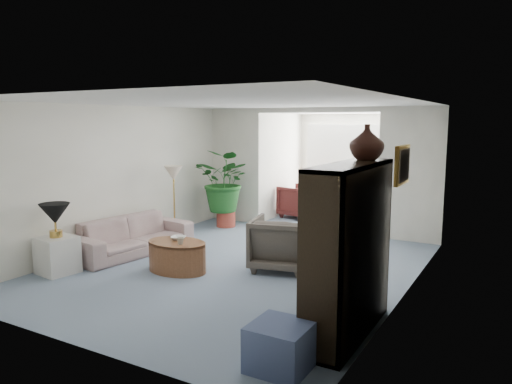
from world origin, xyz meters
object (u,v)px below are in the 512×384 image
Objects in this scene: entertainment_cabinet at (349,250)px; sunroom_chair_maroon at (300,201)px; sunroom_chair_blue at (363,208)px; sofa at (133,236)px; sunroom_table at (342,203)px; coffee_cup at (180,241)px; end_table at (57,255)px; coffee_bowl at (178,238)px; coffee_table at (177,256)px; wingback_chair at (281,243)px; framed_picture at (403,165)px; cabinet_urn at (367,142)px; ottoman at (281,346)px; floor_lamp at (173,173)px; table_lamp at (55,214)px; side_table_dark at (332,251)px; plant_pot at (226,219)px.

entertainment_cabinet is 6.27m from sunroom_chair_maroon.
sunroom_chair_maroon reaches higher than sunroom_chair_blue.
sofa is 3.65× the size of sunroom_table.
end_table is at bearing -152.16° from coffee_cup.
coffee_bowl is 0.29× the size of sunroom_chair_blue.
end_table is at bearing 163.28° from sunroom_chair_blue.
wingback_chair reaches higher than coffee_table.
framed_picture is 5.05m from end_table.
coffee_bowl is 0.28m from coffee_cup.
cabinet_urn is (4.40, 0.65, 1.73)m from end_table.
coffee_cup is at bearing 27.84° from end_table.
coffee_cup is at bearing 175.66° from sunroom_chair_blue.
entertainment_cabinet reaches higher than sunroom_chair_maroon.
coffee_bowl reaches higher than ottoman.
sunroom_chair_blue is at bearing 72.40° from coffee_bowl.
wingback_chair is (1.36, 0.76, -0.08)m from coffee_bowl.
entertainment_cabinet reaches higher than floor_lamp.
table_lamp reaches higher than wingback_chair.
coffee_cup is 3.16m from cabinet_urn.
coffee_bowl is (1.33, -1.55, -0.77)m from floor_lamp.
sunroom_chair_maroon is (-1.41, 3.79, -0.02)m from wingback_chair.
coffee_cup is at bearing 13.41° from sunroom_chair_maroon.
framed_picture is 0.87× the size of sunroom_table.
end_table is 1.75m from coffee_table.
ottoman is (2.50, -1.73, -0.29)m from coffee_cup.
sofa is 4.51m from ottoman.
sunroom_table reaches higher than coffee_table.
table_lamp is 1.87m from coffee_cup.
side_table_dark is 1.49× the size of plant_pot.
table_lamp is 4.06× the size of coffee_cup.
floor_lamp is at bearing 88.10° from end_table.
coffee_bowl is at bearing -173.56° from framed_picture.
table_lamp reaches higher than ottoman.
sunroom_table is (-2.28, 6.21, -0.61)m from entertainment_cabinet.
floor_lamp reaches higher than wingback_chair.
end_table is 4.07m from side_table_dark.
cabinet_urn is (4.31, -1.95, 0.75)m from floor_lamp.
coffee_cup is (0.15, -0.10, 0.28)m from coffee_table.
sunroom_chair_maroon is at bearing -83.63° from wingback_chair.
side_table_dark reaches higher than end_table.
table_lamp reaches higher than coffee_bowl.
table_lamp is (-4.63, -1.42, -0.81)m from framed_picture.
coffee_cup reaches higher than ottoman.
cabinet_urn reaches higher than end_table.
ottoman is at bearing -158.68° from sunroom_chair_blue.
entertainment_cabinet is 2.39× the size of sunroom_chair_blue.
coffee_bowl is at bearing 172.22° from cabinet_urn.
coffee_cup is at bearing 175.74° from cabinet_urn.
cabinet_urn is at bearing -57.88° from side_table_dark.
entertainment_cabinet is (2.78, -0.71, 0.40)m from coffee_cup.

